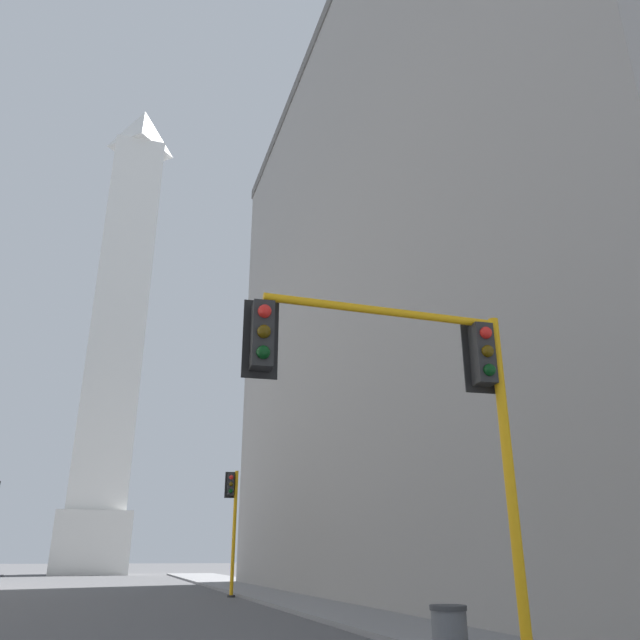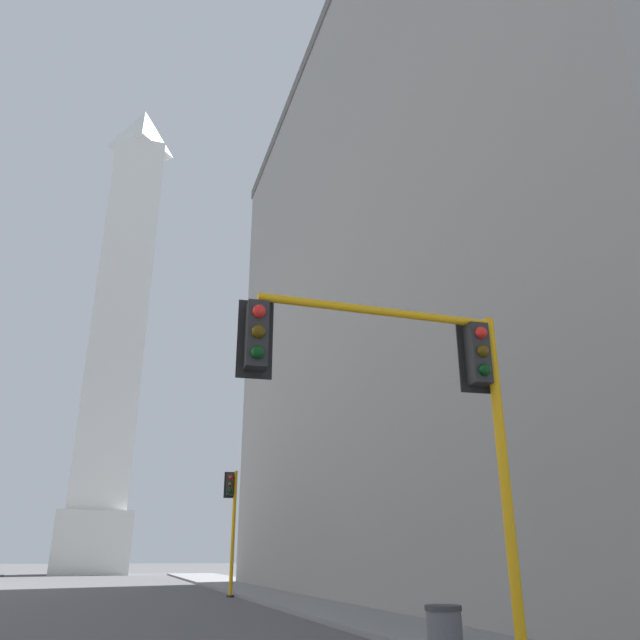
% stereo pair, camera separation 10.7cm
% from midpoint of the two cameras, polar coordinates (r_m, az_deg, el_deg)
% --- Properties ---
extents(sidewalk_right, '(5.00, 91.26, 0.15)m').
position_cam_midpoint_polar(sidewalk_right, '(30.55, -0.98, -24.17)').
color(sidewalk_right, slate).
rests_on(sidewalk_right, ground_plane).
extents(building_right, '(18.21, 42.23, 33.89)m').
position_cam_midpoint_polar(building_right, '(37.13, 13.58, 3.79)').
color(building_right, gray).
rests_on(building_right, ground_plane).
extents(obelisk, '(8.00, 8.00, 62.26)m').
position_cam_midpoint_polar(obelisk, '(82.69, -17.79, -0.21)').
color(obelisk, silver).
rests_on(obelisk, ground_plane).
extents(traffic_light_near_right, '(4.76, 0.51, 5.93)m').
position_cam_midpoint_polar(traffic_light_near_right, '(10.65, 9.10, -6.17)').
color(traffic_light_near_right, orange).
rests_on(traffic_light_near_right, ground_plane).
extents(traffic_light_mid_right, '(0.76, 0.52, 6.06)m').
position_cam_midpoint_polar(traffic_light_mid_right, '(33.62, -8.00, -17.01)').
color(traffic_light_mid_right, orange).
rests_on(traffic_light_mid_right, ground_plane).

